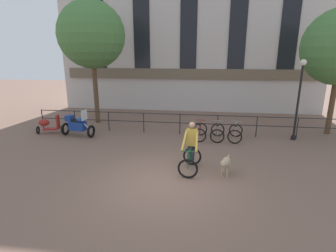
% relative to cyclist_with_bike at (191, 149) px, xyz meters
% --- Properties ---
extents(ground_plane, '(60.00, 60.00, 0.00)m').
position_rel_cyclist_with_bike_xyz_m(ground_plane, '(-0.77, -1.01, -0.76)').
color(ground_plane, '#7A5B4C').
extents(canal_railing, '(15.05, 0.05, 1.05)m').
position_rel_cyclist_with_bike_xyz_m(canal_railing, '(-0.77, 4.19, -0.05)').
color(canal_railing, '#232326').
rests_on(canal_railing, ground_plane).
extents(building_facade, '(18.00, 0.72, 10.86)m').
position_rel_cyclist_with_bike_xyz_m(building_facade, '(-0.77, 9.98, 4.64)').
color(building_facade, beige).
rests_on(building_facade, ground_plane).
extents(cyclist_with_bike, '(0.77, 1.22, 1.70)m').
position_rel_cyclist_with_bike_xyz_m(cyclist_with_bike, '(0.00, 0.00, 0.00)').
color(cyclist_with_bike, black).
rests_on(cyclist_with_bike, ground_plane).
extents(dog, '(0.42, 0.94, 0.65)m').
position_rel_cyclist_with_bike_xyz_m(dog, '(1.18, -0.30, -0.31)').
color(dog, tan).
rests_on(dog, ground_plane).
extents(parked_motorcycle, '(1.68, 0.87, 1.35)m').
position_rel_cyclist_with_bike_xyz_m(parked_motorcycle, '(-5.73, 3.12, -0.20)').
color(parked_motorcycle, black).
rests_on(parked_motorcycle, ground_plane).
extents(parked_bicycle_near_lamp, '(0.71, 1.14, 0.86)m').
position_rel_cyclist_with_bike_xyz_m(parked_bicycle_near_lamp, '(0.25, 3.53, -0.41)').
color(parked_bicycle_near_lamp, black).
rests_on(parked_bicycle_near_lamp, ground_plane).
extents(parked_bicycle_mid_left, '(0.73, 1.15, 0.86)m').
position_rel_cyclist_with_bike_xyz_m(parked_bicycle_mid_left, '(1.08, 3.53, -0.41)').
color(parked_bicycle_mid_left, black).
rests_on(parked_bicycle_mid_left, ground_plane).
extents(parked_bicycle_mid_right, '(0.82, 1.20, 0.86)m').
position_rel_cyclist_with_bike_xyz_m(parked_bicycle_mid_right, '(1.91, 3.53, -0.41)').
color(parked_bicycle_mid_right, black).
rests_on(parked_bicycle_mid_right, ground_plane).
extents(parked_scooter, '(1.34, 0.71, 0.96)m').
position_rel_cyclist_with_bike_xyz_m(parked_scooter, '(-7.39, 3.34, -0.30)').
color(parked_scooter, black).
rests_on(parked_scooter, ground_plane).
extents(street_lamp, '(0.28, 0.28, 3.72)m').
position_rel_cyclist_with_bike_xyz_m(street_lamp, '(4.67, 4.00, 1.35)').
color(street_lamp, black).
rests_on(street_lamp, ground_plane).
extents(tree_canalside_left, '(3.65, 3.65, 6.77)m').
position_rel_cyclist_with_bike_xyz_m(tree_canalside_left, '(-5.83, 5.84, 4.17)').
color(tree_canalside_left, brown).
rests_on(tree_canalside_left, ground_plane).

